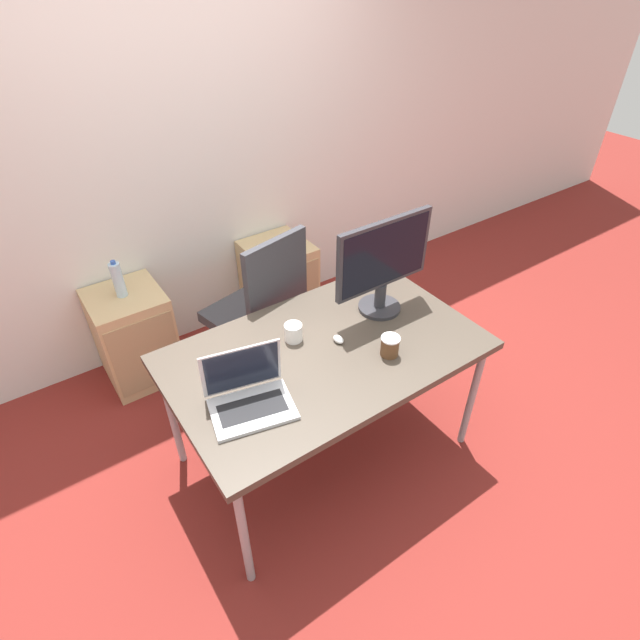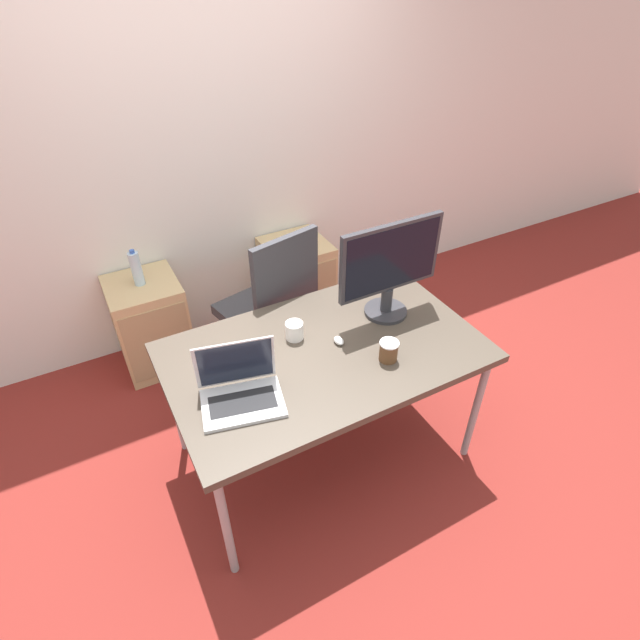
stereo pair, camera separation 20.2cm
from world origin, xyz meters
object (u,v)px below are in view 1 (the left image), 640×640
Objects in this scene: laptop_center at (249,395)px; coffee_cup_white at (293,332)px; water_bottle at (118,280)px; monitor at (383,264)px; mouse at (338,339)px; office_chair at (260,325)px; cabinet_right at (279,283)px; coffee_cup_brown at (390,346)px; cabinet_left at (135,336)px.

laptop_center is 4.33× the size of coffee_cup_white.
coffee_cup_white is at bearing -62.91° from water_bottle.
coffee_cup_white is (0.39, 0.26, -0.01)m from laptop_center.
monitor is 8.78× the size of mouse.
office_chair reaches higher than laptop_center.
monitor reaches higher than cabinet_right.
office_chair is 0.88m from water_bottle.
monitor is at bearing 57.22° from coffee_cup_brown.
laptop_center is 3.82× the size of coffee_cup_brown.
mouse is (0.72, -1.22, 0.47)m from cabinet_left.
water_bottle reaches higher than cabinet_right.
cabinet_right is 1.70m from laptop_center.
monitor reaches higher than coffee_cup_brown.
coffee_cup_white is (-0.17, 0.14, 0.03)m from mouse.
cabinet_right is at bearing 0.00° from cabinet_left.
water_bottle is 1.68m from coffee_cup_brown.
mouse is (0.06, -0.74, 0.37)m from office_chair.
coffee_cup_brown is (-0.22, -1.43, 0.50)m from cabinet_right.
cabinet_left is at bearing 97.00° from laptop_center.
water_bottle is at bearing 144.28° from office_chair.
cabinet_left is at bearing 144.41° from office_chair.
laptop_center reaches higher than coffee_cup_white.
coffee_cup_brown is (0.87, -1.43, 0.07)m from water_bottle.
cabinet_right is (1.09, 0.00, 0.00)m from cabinet_left.
coffee_cup_white is at bearing -100.51° from office_chair.
office_chair is 12.05× the size of coffee_cup_white.
water_bottle is 2.34× the size of coffee_cup_brown.
monitor is (0.91, 0.22, 0.23)m from laptop_center.
coffee_cup_brown is (0.21, -0.96, 0.40)m from office_chair.
office_chair is 10.65× the size of coffee_cup_brown.
laptop_center is 0.57m from mouse.
coffee_cup_brown reaches higher than cabinet_right.
mouse is at bearing -164.03° from monitor.
water_bottle is 1.21m from coffee_cup_white.
monitor is (0.41, -0.64, 0.63)m from office_chair.
coffee_cup_brown reaches higher than mouse.
mouse is (-0.36, -1.22, 0.47)m from cabinet_right.
coffee_cup_white reaches higher than mouse.
coffee_cup_white is at bearing 140.45° from mouse.
cabinet_right is 1.12× the size of monitor.
water_bottle is at bearing 179.88° from cabinet_right.
coffee_cup_white is at bearing 175.23° from monitor.
coffee_cup_white reaches higher than cabinet_left.
water_bottle is at bearing 90.00° from cabinet_left.
mouse is at bearing 11.81° from laptop_center.
cabinet_left is at bearing -90.00° from water_bottle.
laptop_center is (0.16, -1.33, 0.50)m from cabinet_left.
mouse is at bearing -59.27° from cabinet_left.
coffee_cup_white is (-0.52, 0.04, -0.24)m from monitor.
laptop_center is at bearing -166.58° from monitor.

